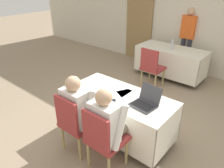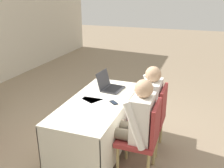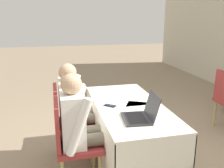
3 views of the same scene
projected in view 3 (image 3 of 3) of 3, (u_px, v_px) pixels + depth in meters
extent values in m
plane|color=gray|center=(128.00, 161.00, 2.98)|extent=(24.00, 24.00, 0.00)
cube|color=silver|center=(129.00, 105.00, 2.79)|extent=(1.61, 0.73, 0.02)
cube|color=silver|center=(98.00, 134.00, 2.79)|extent=(1.61, 0.01, 0.59)
cube|color=silver|center=(157.00, 127.00, 2.95)|extent=(1.61, 0.01, 0.59)
cube|color=silver|center=(112.00, 107.00, 3.62)|extent=(0.01, 0.73, 0.59)
cylinder|color=#333333|center=(128.00, 157.00, 2.97)|extent=(0.06, 0.06, 0.11)
cube|color=#333338|center=(136.00, 119.00, 2.38)|extent=(0.35, 0.28, 0.02)
cube|color=black|center=(136.00, 118.00, 2.38)|extent=(0.30, 0.20, 0.00)
cube|color=#333338|center=(152.00, 106.00, 2.37)|extent=(0.33, 0.10, 0.23)
cube|color=black|center=(152.00, 106.00, 2.37)|extent=(0.29, 0.08, 0.20)
cube|color=black|center=(110.00, 106.00, 2.74)|extent=(0.13, 0.14, 0.01)
cube|color=#192333|center=(110.00, 105.00, 2.74)|extent=(0.12, 0.12, 0.00)
cube|color=white|center=(140.00, 105.00, 2.77)|extent=(0.32, 0.36, 0.00)
cube|color=white|center=(134.00, 103.00, 2.84)|extent=(0.21, 0.30, 0.00)
cube|color=white|center=(122.00, 96.00, 3.09)|extent=(0.30, 0.35, 0.00)
cylinder|color=tan|center=(92.00, 147.00, 2.91)|extent=(0.04, 0.04, 0.41)
cylinder|color=tan|center=(87.00, 133.00, 3.24)|extent=(0.04, 0.04, 0.41)
cylinder|color=tan|center=(61.00, 151.00, 2.83)|extent=(0.04, 0.04, 0.41)
cylinder|color=tan|center=(60.00, 136.00, 3.16)|extent=(0.04, 0.04, 0.41)
cube|color=#9E3333|center=(74.00, 124.00, 2.97)|extent=(0.44, 0.44, 0.05)
cube|color=#9E3333|center=(56.00, 106.00, 2.86)|extent=(0.40, 0.04, 0.45)
cylinder|color=tan|center=(94.00, 154.00, 2.76)|extent=(0.04, 0.04, 0.41)
cylinder|color=tan|center=(62.00, 158.00, 2.68)|extent=(0.04, 0.04, 0.41)
cube|color=#9E3333|center=(79.00, 145.00, 2.49)|extent=(0.44, 0.44, 0.05)
cube|color=#9E3333|center=(57.00, 124.00, 2.38)|extent=(0.40, 0.04, 0.45)
cylinder|color=tan|center=(215.00, 113.00, 3.91)|extent=(0.04, 0.04, 0.41)
cube|color=#9E3333|center=(224.00, 87.00, 3.61)|extent=(0.41, 0.05, 0.45)
cylinder|color=#665B4C|center=(86.00, 119.00, 2.89)|extent=(0.13, 0.42, 0.13)
cylinder|color=#665B4C|center=(84.00, 113.00, 3.06)|extent=(0.13, 0.42, 0.13)
cylinder|color=#665B4C|center=(101.00, 140.00, 3.01)|extent=(0.10, 0.10, 0.46)
cylinder|color=#665B4C|center=(99.00, 134.00, 3.18)|extent=(0.10, 0.10, 0.46)
cube|color=silver|center=(69.00, 102.00, 2.89)|extent=(0.36, 0.22, 0.52)
cylinder|color=silver|center=(74.00, 107.00, 2.70)|extent=(0.08, 0.26, 0.54)
cylinder|color=silver|center=(71.00, 95.00, 3.09)|extent=(0.08, 0.26, 0.54)
sphere|color=tan|center=(68.00, 72.00, 2.79)|extent=(0.20, 0.20, 0.20)
cylinder|color=#665B4C|center=(93.00, 140.00, 2.41)|extent=(0.13, 0.42, 0.13)
cylinder|color=#665B4C|center=(90.00, 132.00, 2.58)|extent=(0.13, 0.42, 0.13)
cylinder|color=#665B4C|center=(111.00, 164.00, 2.53)|extent=(0.10, 0.10, 0.46)
cylinder|color=#665B4C|center=(107.00, 155.00, 2.70)|extent=(0.10, 0.10, 0.46)
cube|color=white|center=(73.00, 119.00, 2.40)|extent=(0.36, 0.22, 0.52)
cylinder|color=white|center=(79.00, 127.00, 2.21)|extent=(0.08, 0.26, 0.54)
cylinder|color=white|center=(75.00, 110.00, 2.61)|extent=(0.08, 0.26, 0.54)
sphere|color=tan|center=(71.00, 84.00, 2.31)|extent=(0.20, 0.20, 0.20)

